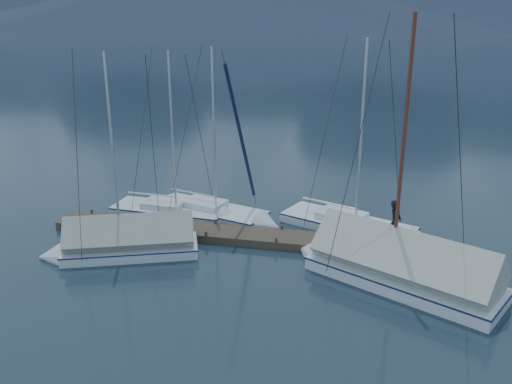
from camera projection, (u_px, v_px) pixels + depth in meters
ground at (245, 261)px, 21.24m from camera, size 1000.00×1000.00×0.00m
dock at (256, 238)px, 23.06m from camera, size 18.00×1.50×0.54m
mooring_posts at (245, 232)px, 23.08m from camera, size 15.12×1.52×0.35m
sailboat_open_left at (185, 214)px, 25.68m from camera, size 6.49×2.74×8.44m
sailboat_open_mid at (224, 215)px, 25.48m from camera, size 6.79×3.67×8.65m
sailboat_open_right at (366, 230)px, 23.79m from camera, size 7.13×4.41×9.14m
sailboat_covered_near at (388, 267)px, 19.65m from camera, size 8.17×5.81×10.35m
sailboat_covered_far at (118, 245)px, 21.65m from camera, size 6.50×3.94×8.76m
person at (395, 222)px, 21.70m from camera, size 0.65×0.79×1.85m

